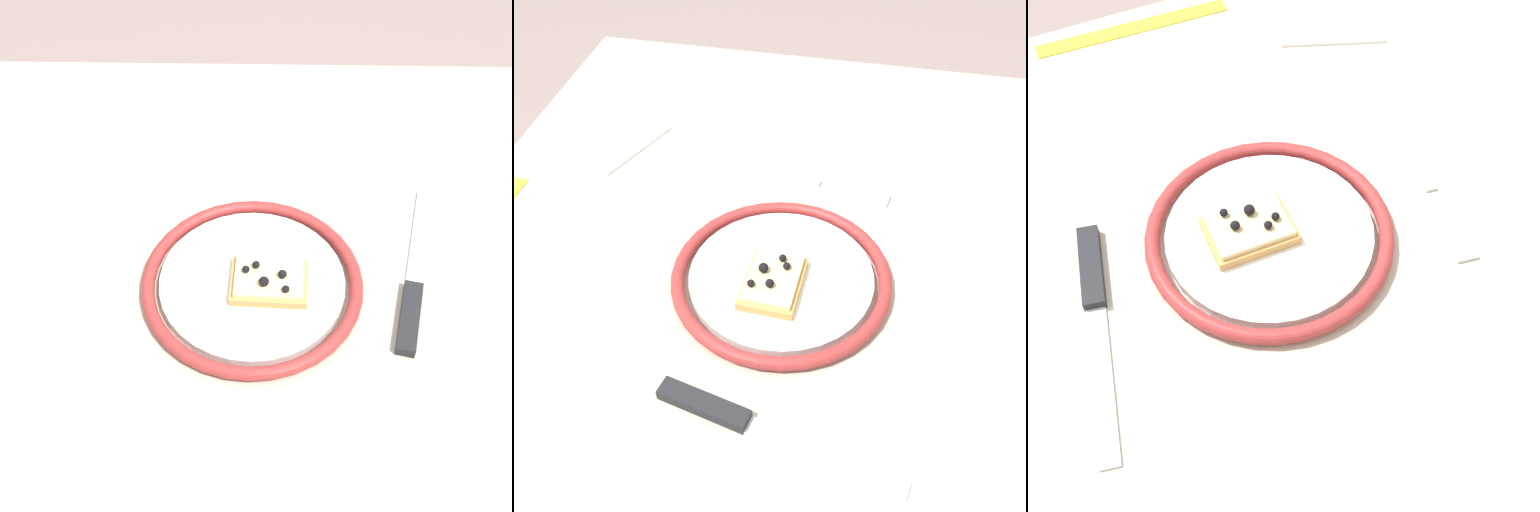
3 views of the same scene
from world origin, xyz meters
TOP-DOWN VIEW (x-y plane):
  - dining_table at (0.00, 0.00)m, footprint 1.04×0.83m
  - plate at (-0.01, 0.00)m, footprint 0.24×0.24m
  - pizza_slice_near at (0.01, -0.01)m, footprint 0.08×0.06m
  - knife at (0.16, -0.01)m, footprint 0.07×0.24m
  - fork at (-0.19, 0.01)m, footprint 0.05×0.20m

SIDE VIEW (x-z plane):
  - dining_table at x=0.00m, z-range 0.29..1.04m
  - fork at x=-0.19m, z-range 0.75..0.75m
  - knife at x=0.16m, z-range 0.75..0.76m
  - plate at x=-0.01m, z-range 0.75..0.77m
  - pizza_slice_near at x=0.01m, z-range 0.76..0.78m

